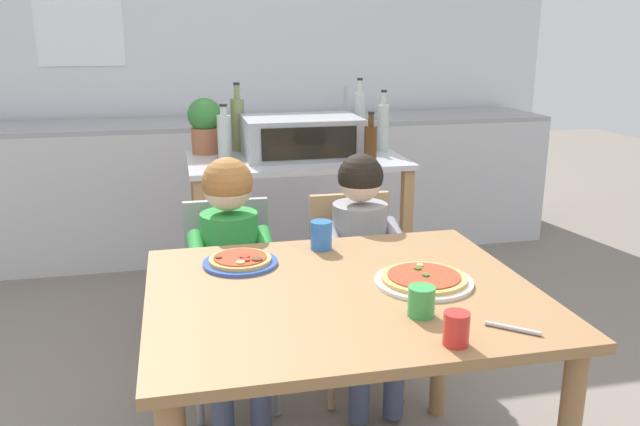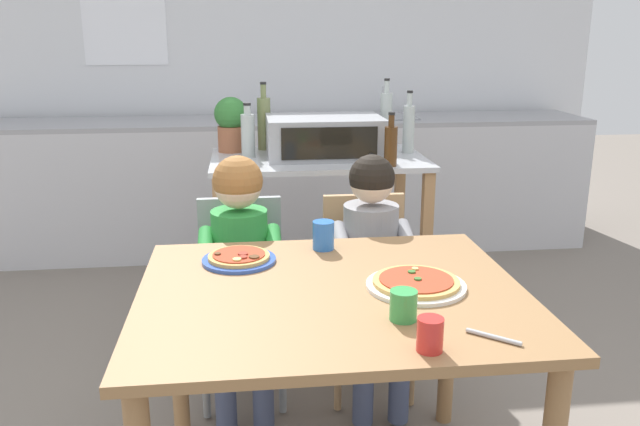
# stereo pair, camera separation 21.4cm
# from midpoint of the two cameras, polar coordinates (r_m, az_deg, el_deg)

# --- Properties ---
(ground_plane) EXTENTS (11.95, 11.95, 0.00)m
(ground_plane) POSITION_cam_midpoint_polar(r_m,az_deg,el_deg) (3.30, -5.38, -10.99)
(ground_plane) COLOR slate
(back_wall_tiled) EXTENTS (4.69, 0.14, 2.70)m
(back_wall_tiled) POSITION_cam_midpoint_polar(r_m,az_deg,el_deg) (4.79, -8.83, 14.04)
(back_wall_tiled) COLOR silver
(back_wall_tiled) RESTS_ON ground
(kitchen_counter) EXTENTS (4.22, 0.60, 1.10)m
(kitchen_counter) POSITION_cam_midpoint_polar(r_m,az_deg,el_deg) (4.50, -7.92, 2.40)
(kitchen_counter) COLOR silver
(kitchen_counter) RESTS_ON ground
(kitchen_island_cart) EXTENTS (1.04, 0.63, 0.88)m
(kitchen_island_cart) POSITION_cam_midpoint_polar(r_m,az_deg,el_deg) (3.25, -3.98, -0.14)
(kitchen_island_cart) COLOR #B7BABF
(kitchen_island_cart) RESTS_ON ground
(toaster_oven) EXTENTS (0.56, 0.39, 0.20)m
(toaster_oven) POSITION_cam_midpoint_polar(r_m,az_deg,el_deg) (3.18, -3.58, 6.68)
(toaster_oven) COLOR #999BA0
(toaster_oven) RESTS_ON kitchen_island_cart
(bottle_clear_vinegar) EXTENTS (0.07, 0.07, 0.26)m
(bottle_clear_vinegar) POSITION_cam_midpoint_polar(r_m,az_deg,el_deg) (3.17, -10.36, 6.71)
(bottle_clear_vinegar) COLOR #ADB7B2
(bottle_clear_vinegar) RESTS_ON kitchen_island_cart
(bottle_squat_spirits) EXTENTS (0.07, 0.07, 0.35)m
(bottle_squat_spirits) POSITION_cam_midpoint_polar(r_m,az_deg,el_deg) (3.38, -9.08, 7.81)
(bottle_squat_spirits) COLOR olive
(bottle_squat_spirits) RESTS_ON kitchen_island_cart
(bottle_tall_green_wine) EXTENTS (0.06, 0.06, 0.36)m
(bottle_tall_green_wine) POSITION_cam_midpoint_polar(r_m,az_deg,el_deg) (3.42, 1.67, 8.27)
(bottle_tall_green_wine) COLOR #ADB7B2
(bottle_tall_green_wine) RESTS_ON kitchen_island_cart
(bottle_brown_beer) EXTENTS (0.06, 0.06, 0.25)m
(bottle_brown_beer) POSITION_cam_midpoint_polar(r_m,az_deg,el_deg) (2.98, 2.41, 6.11)
(bottle_brown_beer) COLOR #4C2D14
(bottle_brown_beer) RESTS_ON kitchen_island_cart
(bottle_slim_sauce) EXTENTS (0.06, 0.06, 0.31)m
(bottle_slim_sauce) POSITION_cam_midpoint_polar(r_m,az_deg,el_deg) (3.32, 3.73, 7.60)
(bottle_slim_sauce) COLOR #ADB7B2
(bottle_slim_sauce) RESTS_ON kitchen_island_cart
(potted_herb_plant) EXTENTS (0.17, 0.17, 0.28)m
(potted_herb_plant) POSITION_cam_midpoint_polar(r_m,az_deg,el_deg) (3.33, -11.94, 7.66)
(potted_herb_plant) COLOR #9E5B3D
(potted_herb_plant) RESTS_ON kitchen_island_cart
(dining_table) EXTENTS (1.13, 0.96, 0.75)m
(dining_table) POSITION_cam_midpoint_polar(r_m,az_deg,el_deg) (1.96, -1.22, -9.62)
(dining_table) COLOR olive
(dining_table) RESTS_ON ground
(dining_chair_left) EXTENTS (0.36, 0.36, 0.81)m
(dining_chair_left) POSITION_cam_midpoint_polar(r_m,az_deg,el_deg) (2.68, -10.19, -6.47)
(dining_chair_left) COLOR gray
(dining_chair_left) RESTS_ON ground
(dining_chair_right) EXTENTS (0.36, 0.36, 0.81)m
(dining_chair_right) POSITION_cam_midpoint_polar(r_m,az_deg,el_deg) (2.73, 0.82, -5.72)
(dining_chair_right) COLOR tan
(dining_chair_right) RESTS_ON ground
(child_in_green_shirt) EXTENTS (0.32, 0.42, 1.00)m
(child_in_green_shirt) POSITION_cam_midpoint_polar(r_m,az_deg,el_deg) (2.50, -10.24, -3.76)
(child_in_green_shirt) COLOR #424C6B
(child_in_green_shirt) RESTS_ON ground
(child_in_grey_shirt) EXTENTS (0.32, 0.42, 1.00)m
(child_in_grey_shirt) POSITION_cam_midpoint_polar(r_m,az_deg,el_deg) (2.56, 1.48, -3.33)
(child_in_grey_shirt) COLOR #424C6B
(child_in_grey_shirt) RESTS_ON ground
(pizza_plate_blue_rimmed) EXTENTS (0.24, 0.24, 0.03)m
(pizza_plate_blue_rimmed) POSITION_cam_midpoint_polar(r_m,az_deg,el_deg) (2.13, -9.90, -4.24)
(pizza_plate_blue_rimmed) COLOR #3356B7
(pizza_plate_blue_rimmed) RESTS_ON dining_table
(pizza_plate_white) EXTENTS (0.30, 0.30, 0.03)m
(pizza_plate_white) POSITION_cam_midpoint_polar(r_m,az_deg,el_deg) (1.96, 6.03, -5.91)
(pizza_plate_white) COLOR white
(pizza_plate_white) RESTS_ON dining_table
(drinking_cup_blue) EXTENTS (0.07, 0.07, 0.10)m
(drinking_cup_blue) POSITION_cam_midpoint_polar(r_m,az_deg,el_deg) (2.24, -2.63, -2.00)
(drinking_cup_blue) COLOR blue
(drinking_cup_blue) RESTS_ON dining_table
(drinking_cup_green) EXTENTS (0.07, 0.07, 0.08)m
(drinking_cup_green) POSITION_cam_midpoint_polar(r_m,az_deg,el_deg) (1.74, 5.41, -7.82)
(drinking_cup_green) COLOR green
(drinking_cup_green) RESTS_ON dining_table
(drinking_cup_red) EXTENTS (0.06, 0.06, 0.08)m
(drinking_cup_red) POSITION_cam_midpoint_polar(r_m,az_deg,el_deg) (1.59, 8.11, -10.13)
(drinking_cup_red) COLOR red
(drinking_cup_red) RESTS_ON dining_table
(serving_spoon) EXTENTS (0.11, 0.10, 0.01)m
(serving_spoon) POSITION_cam_midpoint_polar(r_m,az_deg,el_deg) (1.70, 13.16, -9.94)
(serving_spoon) COLOR #B7BABF
(serving_spoon) RESTS_ON dining_table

